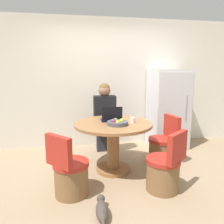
{
  "coord_description": "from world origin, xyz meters",
  "views": [
    {
      "loc": [
        -0.67,
        -2.9,
        1.55
      ],
      "look_at": [
        -0.08,
        0.37,
        0.92
      ],
      "focal_mm": 35.0,
      "sensor_mm": 36.0,
      "label": 1
    }
  ],
  "objects": [
    {
      "name": "coffee_cup",
      "position": [
        0.21,
        0.22,
        0.81
      ],
      "size": [
        0.07,
        0.07,
        0.09
      ],
      "color": "white",
      "rests_on": "dining_table"
    },
    {
      "name": "chair_right_side",
      "position": [
        0.8,
        0.39,
        0.27
      ],
      "size": [
        0.47,
        0.45,
        0.82
      ],
      "rotation": [
        0.0,
        0.0,
        -1.43
      ],
      "color": "brown",
      "rests_on": "ground_plane"
    },
    {
      "name": "chair_near_right_corner",
      "position": [
        0.47,
        -0.43,
        0.27
      ],
      "size": [
        0.52,
        0.52,
        0.82
      ],
      "rotation": [
        0.0,
        0.0,
        -2.48
      ],
      "color": "brown",
      "rests_on": "ground_plane"
    },
    {
      "name": "wall_back",
      "position": [
        0.0,
        1.61,
        1.3
      ],
      "size": [
        7.0,
        0.06,
        2.6
      ],
      "color": "silver",
      "rests_on": "ground_plane"
    },
    {
      "name": "ground_plane",
      "position": [
        0.0,
        0.0,
        0.0
      ],
      "size": [
        12.0,
        12.0,
        0.0
      ],
      "primitive_type": "plane",
      "color": "#9E8466"
    },
    {
      "name": "refrigerator",
      "position": [
        1.24,
        1.22,
        0.79
      ],
      "size": [
        0.72,
        0.7,
        1.57
      ],
      "color": "silver",
      "rests_on": "ground_plane"
    },
    {
      "name": "person_seated",
      "position": [
        -0.09,
        1.08,
        0.74
      ],
      "size": [
        0.4,
        0.37,
        1.33
      ],
      "rotation": [
        0.0,
        0.0,
        3.14
      ],
      "color": "#2D2D38",
      "rests_on": "ground_plane"
    },
    {
      "name": "laptop",
      "position": [
        -0.08,
        0.4,
        0.82
      ],
      "size": [
        0.32,
        0.23,
        0.24
      ],
      "rotation": [
        0.0,
        0.0,
        3.14
      ],
      "color": "#141947",
      "rests_on": "dining_table"
    },
    {
      "name": "cat",
      "position": [
        -0.4,
        -0.81,
        0.08
      ],
      "size": [
        0.16,
        0.46,
        0.16
      ],
      "rotation": [
        0.0,
        0.0,
        1.51
      ],
      "color": "#473D38",
      "rests_on": "ground_plane"
    },
    {
      "name": "fruit_bowl",
      "position": [
        -0.04,
        0.13,
        0.81
      ],
      "size": [
        0.3,
        0.3,
        0.1
      ],
      "color": "#4C4C56",
      "rests_on": "dining_table"
    },
    {
      "name": "dining_table",
      "position": [
        -0.08,
        0.27,
        0.55
      ],
      "size": [
        1.18,
        1.18,
        0.77
      ],
      "color": "olive",
      "rests_on": "ground_plane"
    },
    {
      "name": "chair_near_left_corner",
      "position": [
        -0.74,
        -0.32,
        0.27
      ],
      "size": [
        0.52,
        0.52,
        0.82
      ],
      "rotation": [
        0.0,
        0.0,
        2.3
      ],
      "color": "brown",
      "rests_on": "ground_plane"
    }
  ]
}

